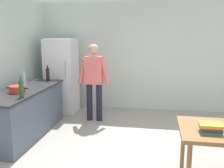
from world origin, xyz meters
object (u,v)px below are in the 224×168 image
Objects in this scene: refrigerator at (62,76)px; book_stack at (211,128)px; person at (94,78)px; bottle_wine_green at (21,89)px; cooking_pot at (17,89)px; bottle_wine_dark at (48,74)px; bottle_water_clear at (24,79)px.

refrigerator is 4.11m from book_stack.
person reaches higher than bottle_wine_green.
bottle_wine_dark is (0.08, 1.15, 0.09)m from cooking_pot.
bottle_water_clear is 3.68m from book_stack.
bottle_wine_dark is 1.49m from bottle_wine_green.
bottle_water_clear reaches higher than cooking_pot.
person is at bearing 27.29° from bottle_water_clear.
person is 5.67× the size of bottle_water_clear.
cooking_pot is at bearing 162.16° from book_stack.
refrigerator is 2.19m from bottle_wine_green.
book_stack is (3.29, -1.63, -0.21)m from bottle_water_clear.
refrigerator is at bearing 136.04° from book_stack.
bottle_water_clear is (-1.29, -0.66, 0.05)m from person.
person reaches higher than bottle_water_clear.
person is 1.01m from bottle_wine_dark.
book_stack is (2.00, -2.30, -0.17)m from person.
bottle_wine_green is at bearing -63.91° from bottle_water_clear.
bottle_water_clear is 0.88× the size of bottle_wine_dark.
refrigerator reaches higher than bottle_wine_dark.
bottle_wine_dark is at bearing 144.48° from book_stack.
bottle_wine_green is at bearing -82.77° from bottle_wine_dark.
cooking_pot is at bearing -93.91° from bottle_wine_dark.
refrigerator is at bearing 74.59° from bottle_water_clear.
cooking_pot is at bearing -93.94° from refrigerator.
person is 5.00× the size of bottle_wine_dark.
bottle_wine_green is 1.26× the size of book_stack.
cooking_pot is at bearing 129.25° from bottle_wine_green.
refrigerator is at bearing 93.63° from bottle_wine_green.
bottle_water_clear is at bearing -152.71° from person.
bottle_water_clear is 0.59m from bottle_wine_dark.
refrigerator is 1.86m from cooking_pot.
refrigerator is 1.06× the size of person.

